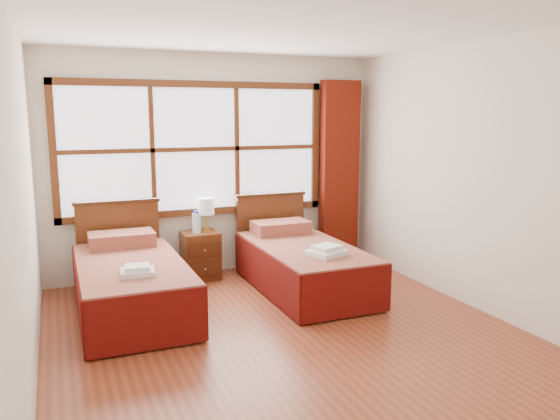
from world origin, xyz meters
name	(u,v)px	position (x,y,z in m)	size (l,w,h in m)	color
floor	(291,338)	(0.00, 0.00, 0.00)	(4.50, 4.50, 0.00)	brown
ceiling	(292,24)	(0.00, 0.00, 2.60)	(4.50, 4.50, 0.00)	white
wall_back	(216,165)	(0.00, 2.25, 1.30)	(4.00, 4.00, 0.00)	silver
wall_left	(23,204)	(-2.00, 0.00, 1.30)	(4.50, 4.50, 0.00)	silver
wall_right	(482,178)	(2.00, 0.00, 1.30)	(4.50, 4.50, 0.00)	silver
window	(196,149)	(-0.25, 2.21, 1.50)	(3.16, 0.06, 1.56)	white
curtain	(339,172)	(1.60, 2.11, 1.17)	(0.50, 0.16, 2.30)	#67170A
bed_left	(131,282)	(-1.17, 1.20, 0.29)	(1.00, 2.02, 0.96)	#3B1C0C
bed_right	(302,263)	(0.66, 1.20, 0.29)	(0.97, 1.99, 0.94)	#3B1C0C
nightstand	(201,255)	(-0.28, 1.99, 0.28)	(0.42, 0.41, 0.55)	#532812
towels_left	(137,271)	(-1.17, 0.69, 0.55)	(0.31, 0.28, 0.08)	white
towels_right	(326,251)	(0.69, 0.69, 0.55)	(0.42, 0.40, 0.10)	white
lamp	(206,207)	(-0.17, 2.10, 0.82)	(0.20, 0.20, 0.38)	gold
bottle_near	(195,223)	(-0.33, 1.99, 0.67)	(0.07, 0.07, 0.26)	#C3E3FB
bottle_far	(198,223)	(-0.31, 1.96, 0.67)	(0.07, 0.07, 0.26)	#C3E3FB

